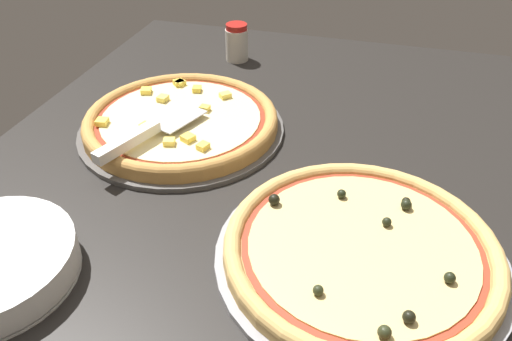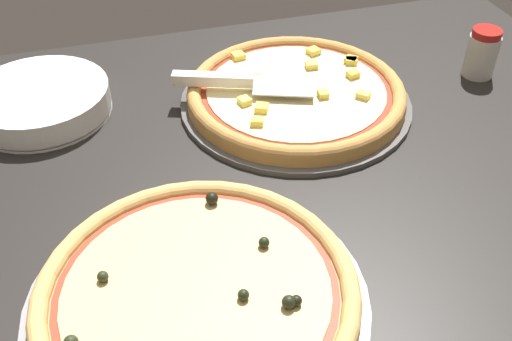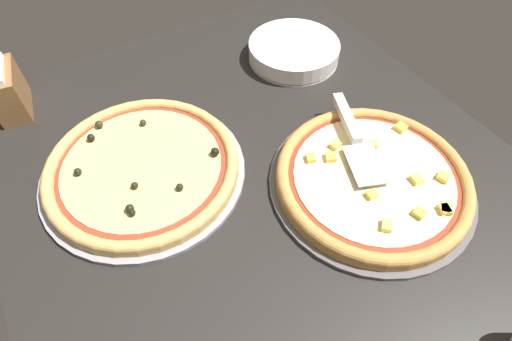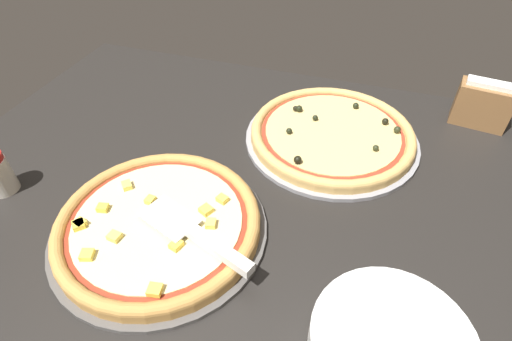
% 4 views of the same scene
% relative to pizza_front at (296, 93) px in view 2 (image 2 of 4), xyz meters
% --- Properties ---
extents(ground_plane, '(1.34, 1.04, 0.04)m').
position_rel_pizza_front_xyz_m(ground_plane, '(0.07, 0.18, -0.04)').
color(ground_plane, black).
extents(pizza_pan_front, '(0.42, 0.42, 0.01)m').
position_rel_pizza_front_xyz_m(pizza_pan_front, '(0.00, 0.00, -0.02)').
color(pizza_pan_front, '#565451').
rests_on(pizza_pan_front, ground_plane).
extents(pizza_front, '(0.39, 0.39, 0.03)m').
position_rel_pizza_front_xyz_m(pizza_front, '(0.00, 0.00, 0.00)').
color(pizza_front, '#C68E47').
rests_on(pizza_front, pizza_pan_front).
extents(pizza_pan_back, '(0.43, 0.43, 0.01)m').
position_rel_pizza_front_xyz_m(pizza_pan_back, '(0.27, 0.39, -0.02)').
color(pizza_pan_back, '#939399').
rests_on(pizza_pan_back, ground_plane).
extents(pizza_back, '(0.40, 0.40, 0.04)m').
position_rel_pizza_front_xyz_m(pizza_back, '(0.27, 0.39, -0.00)').
color(pizza_back, '#DBAD60').
rests_on(pizza_back, pizza_pan_back).
extents(serving_spatula, '(0.25, 0.13, 0.02)m').
position_rel_pizza_front_xyz_m(serving_spatula, '(0.12, -0.03, 0.03)').
color(serving_spatula, '#B7B7BC').
rests_on(serving_spatula, pizza_front).
extents(plate_stack, '(0.24, 0.24, 0.05)m').
position_rel_pizza_front_xyz_m(plate_stack, '(0.44, -0.10, -0.00)').
color(plate_stack, white).
rests_on(plate_stack, ground_plane).
extents(parmesan_shaker, '(0.06, 0.06, 0.10)m').
position_rel_pizza_front_xyz_m(parmesan_shaker, '(-0.38, -0.00, 0.02)').
color(parmesan_shaker, silver).
rests_on(parmesan_shaker, ground_plane).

